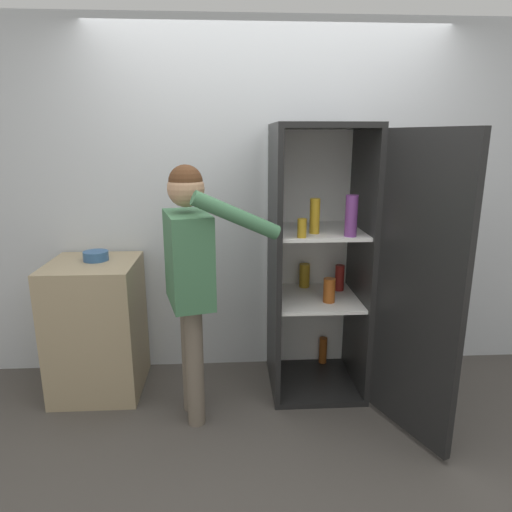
% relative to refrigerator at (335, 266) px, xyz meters
% --- Properties ---
extents(ground_plane, '(12.00, 12.00, 0.00)m').
position_rel_refrigerator_xyz_m(ground_plane, '(-0.41, -0.52, -0.92)').
color(ground_plane, '#4C4742').
extents(wall_back, '(7.00, 0.06, 2.55)m').
position_rel_refrigerator_xyz_m(wall_back, '(-0.41, 0.46, 0.36)').
color(wall_back, silver).
rests_on(wall_back, ground_plane).
extents(refrigerator, '(0.91, 1.24, 1.84)m').
position_rel_refrigerator_xyz_m(refrigerator, '(0.00, 0.00, 0.00)').
color(refrigerator, black).
rests_on(refrigerator, ground_plane).
extents(person, '(0.71, 0.54, 1.60)m').
position_rel_refrigerator_xyz_m(person, '(-0.94, -0.26, 0.10)').
color(person, '#726656').
rests_on(person, ground_plane).
extents(counter, '(0.58, 0.60, 0.94)m').
position_rel_refrigerator_xyz_m(counter, '(-1.63, 0.12, -0.45)').
color(counter, tan).
rests_on(counter, ground_plane).
extents(bowl, '(0.17, 0.17, 0.06)m').
position_rel_refrigerator_xyz_m(bowl, '(-1.61, 0.17, 0.05)').
color(bowl, '#335B8E').
rests_on(bowl, counter).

